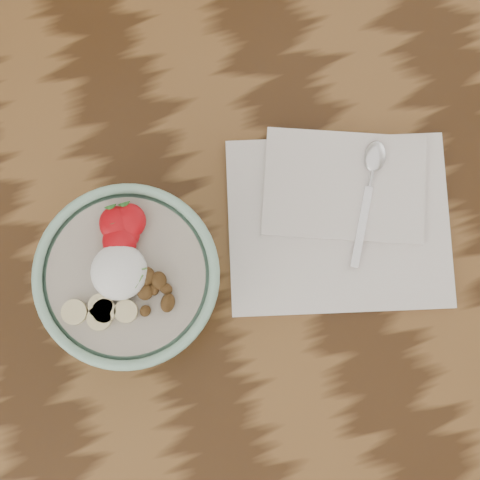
{
  "coord_description": "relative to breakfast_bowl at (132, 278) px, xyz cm",
  "views": [
    {
      "loc": [
        5.84,
        -8.24,
        157.58
      ],
      "look_at": [
        8.97,
        1.52,
        86.94
      ],
      "focal_mm": 50.0,
      "sensor_mm": 36.0,
      "label": 1
    }
  ],
  "objects": [
    {
      "name": "table",
      "position": [
        3.86,
        -1.82,
        -16.25
      ],
      "size": [
        160.0,
        90.0,
        75.0
      ],
      "color": "#39210E",
      "rests_on": "ground"
    },
    {
      "name": "breakfast_bowl",
      "position": [
        0.0,
        0.0,
        0.0
      ],
      "size": [
        20.29,
        20.29,
        13.79
      ],
      "rotation": [
        0.0,
        0.0,
        -0.39
      ],
      "color": "#8EBFA4",
      "rests_on": "table"
    },
    {
      "name": "napkin",
      "position": [
        26.13,
        0.38,
        -6.25
      ],
      "size": [
        32.31,
        28.64,
        1.69
      ],
      "rotation": [
        0.0,
        0.0,
        -0.27
      ],
      "color": "white",
      "rests_on": "table"
    },
    {
      "name": "spoon",
      "position": [
        31.34,
        3.96,
        -4.92
      ],
      "size": [
        9.62,
        14.99,
        0.85
      ],
      "rotation": [
        0.0,
        0.0,
        -0.52
      ],
      "color": "silver",
      "rests_on": "napkin"
    }
  ]
}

